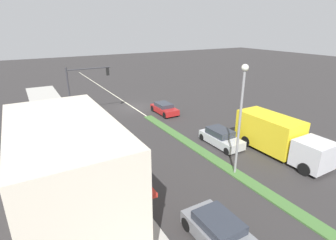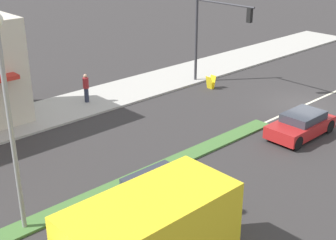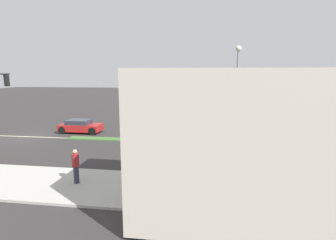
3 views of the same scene
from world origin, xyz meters
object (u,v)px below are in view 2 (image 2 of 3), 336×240
(sedan_silver, at_px, (153,195))
(traffic_signal_main, at_px, (213,27))
(pedestrian, at_px, (86,87))
(hatchback_red, at_px, (301,125))
(street_lamp, at_px, (7,100))
(warning_aframe_sign, at_px, (211,82))

(sedan_silver, bearing_deg, traffic_signal_main, -55.97)
(pedestrian, relative_size, sedan_silver, 0.42)
(pedestrian, relative_size, hatchback_red, 0.45)
(pedestrian, bearing_deg, sedan_silver, 157.88)
(pedestrian, bearing_deg, street_lamp, 136.19)
(hatchback_red, bearing_deg, traffic_signal_main, -17.01)
(pedestrian, distance_m, sedan_silver, 11.98)
(traffic_signal_main, distance_m, pedestrian, 8.78)
(street_lamp, relative_size, pedestrian, 4.32)
(pedestrian, bearing_deg, hatchback_red, -154.59)
(hatchback_red, bearing_deg, warning_aframe_sign, -15.02)
(street_lamp, distance_m, sedan_silver, 6.16)
(traffic_signal_main, bearing_deg, hatchback_red, 162.99)
(traffic_signal_main, bearing_deg, warning_aframe_sign, 129.25)
(sedan_silver, bearing_deg, pedestrian, -22.12)
(pedestrian, xyz_separation_m, hatchback_red, (-11.09, -5.27, -0.42))
(street_lamp, distance_m, pedestrian, 12.88)
(warning_aframe_sign, height_order, sedan_silver, sedan_silver)
(street_lamp, distance_m, warning_aframe_sign, 17.52)
(hatchback_red, height_order, sedan_silver, sedan_silver)
(traffic_signal_main, relative_size, pedestrian, 3.28)
(traffic_signal_main, height_order, sedan_silver, traffic_signal_main)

